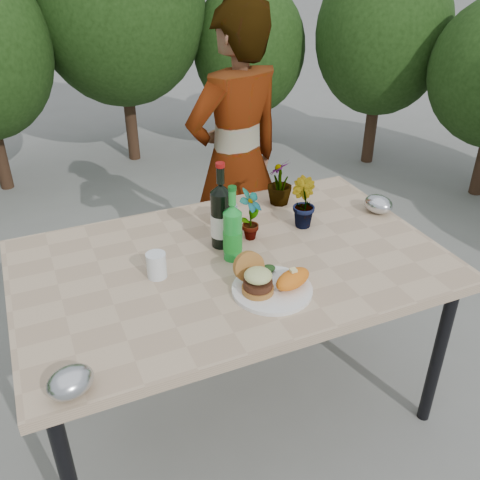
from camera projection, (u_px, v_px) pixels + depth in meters
name	position (u px, v px, depth m)	size (l,w,h in m)	color
ground	(233.00, 399.00, 2.41)	(80.00, 80.00, 0.00)	slate
patio_table	(232.00, 272.00, 2.05)	(1.60, 1.00, 0.75)	tan
shrub_hedge	(139.00, 77.00, 3.00)	(7.02, 5.07, 2.07)	#382316
dinner_plate	(272.00, 290.00, 1.85)	(0.28, 0.28, 0.01)	white
burger_stack	(256.00, 278.00, 1.81)	(0.11, 0.16, 0.11)	#B7722D
sweet_potato	(293.00, 279.00, 1.83)	(0.15, 0.08, 0.06)	orange
grilled_veg	(265.00, 270.00, 1.91)	(0.08, 0.05, 0.03)	olive
wine_bottle	(221.00, 216.00, 2.05)	(0.08, 0.08, 0.35)	black
sparkling_water	(233.00, 233.00, 1.98)	(0.07, 0.07, 0.30)	green
plastic_cup	(157.00, 265.00, 1.90)	(0.07, 0.07, 0.10)	silver
seedling_left	(250.00, 215.00, 2.10)	(0.11, 0.08, 0.22)	#226121
seedling_mid	(302.00, 203.00, 2.20)	(0.12, 0.09, 0.21)	#23511C
seedling_right	(280.00, 182.00, 2.38)	(0.11, 0.11, 0.21)	#1F571E
blue_bowl	(224.00, 214.00, 2.24)	(0.12, 0.12, 0.09)	silver
foil_packet_left	(70.00, 382.00, 1.43)	(0.13, 0.11, 0.08)	#B7BABE
foil_packet_right	(378.00, 204.00, 2.34)	(0.13, 0.11, 0.08)	silver
person	(236.00, 163.00, 2.73)	(0.58, 0.38, 1.58)	#955C4A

